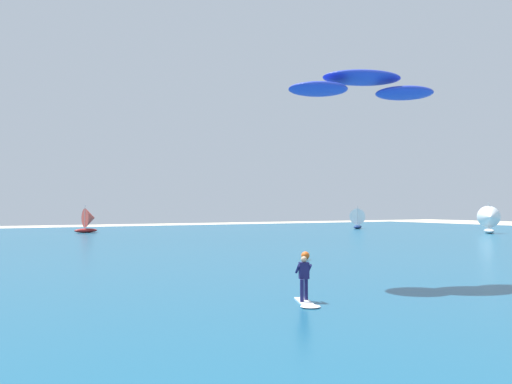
{
  "coord_description": "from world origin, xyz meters",
  "views": [
    {
      "loc": [
        -8.3,
        4.9,
        3.53
      ],
      "look_at": [
        0.4,
        21.23,
        4.17
      ],
      "focal_mm": 32.77,
      "sensor_mm": 36.0,
      "label": 1
    }
  ],
  "objects_px": {
    "kite": "(362,86)",
    "sailboat_trailing": "(490,219)",
    "marker_buoy": "(305,256)",
    "sailboat_leading": "(358,218)",
    "sailboat_mid_left": "(89,220)",
    "kitesurfer": "(305,286)"
  },
  "relations": [
    {
      "from": "sailboat_mid_left",
      "to": "marker_buoy",
      "type": "distance_m",
      "value": 43.87
    },
    {
      "from": "sailboat_trailing",
      "to": "marker_buoy",
      "type": "bearing_deg",
      "value": -159.35
    },
    {
      "from": "sailboat_mid_left",
      "to": "sailboat_trailing",
      "type": "xyz_separation_m",
      "value": [
        47.79,
        -27.97,
        0.18
      ]
    },
    {
      "from": "marker_buoy",
      "to": "kite",
      "type": "bearing_deg",
      "value": -108.63
    },
    {
      "from": "kitesurfer",
      "to": "kite",
      "type": "distance_m",
      "value": 10.04
    },
    {
      "from": "sailboat_leading",
      "to": "kitesurfer",
      "type": "bearing_deg",
      "value": -132.12
    },
    {
      "from": "sailboat_leading",
      "to": "sailboat_trailing",
      "type": "bearing_deg",
      "value": -74.09
    },
    {
      "from": "kite",
      "to": "sailboat_leading",
      "type": "bearing_deg",
      "value": 49.79
    },
    {
      "from": "sailboat_mid_left",
      "to": "marker_buoy",
      "type": "xyz_separation_m",
      "value": [
        7.33,
        -43.22,
        -1.47
      ]
    },
    {
      "from": "sailboat_trailing",
      "to": "sailboat_leading",
      "type": "bearing_deg",
      "value": 105.91
    },
    {
      "from": "kite",
      "to": "sailboat_leading",
      "type": "xyz_separation_m",
      "value": [
        37.86,
        44.79,
        -7.35
      ]
    },
    {
      "from": "kitesurfer",
      "to": "sailboat_trailing",
      "type": "relative_size",
      "value": 0.48
    },
    {
      "from": "kitesurfer",
      "to": "marker_buoy",
      "type": "xyz_separation_m",
      "value": [
        7.96,
        11.76,
        -0.32
      ]
    },
    {
      "from": "sailboat_mid_left",
      "to": "marker_buoy",
      "type": "bearing_deg",
      "value": -80.37
    },
    {
      "from": "sailboat_leading",
      "to": "kite",
      "type": "bearing_deg",
      "value": -130.21
    },
    {
      "from": "kitesurfer",
      "to": "sailboat_leading",
      "type": "relative_size",
      "value": 0.53
    },
    {
      "from": "kite",
      "to": "marker_buoy",
      "type": "height_order",
      "value": "kite"
    },
    {
      "from": "kite",
      "to": "sailboat_trailing",
      "type": "distance_m",
      "value": 50.58
    },
    {
      "from": "sailboat_leading",
      "to": "sailboat_trailing",
      "type": "relative_size",
      "value": 0.9
    },
    {
      "from": "sailboat_trailing",
      "to": "marker_buoy",
      "type": "xyz_separation_m",
      "value": [
        -40.46,
        -15.25,
        -1.65
      ]
    },
    {
      "from": "sailboat_trailing",
      "to": "sailboat_mid_left",
      "type": "bearing_deg",
      "value": 149.66
    },
    {
      "from": "kitesurfer",
      "to": "sailboat_trailing",
      "type": "bearing_deg",
      "value": 29.16
    }
  ]
}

